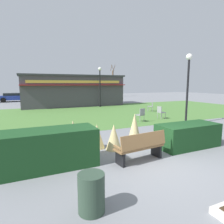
{
  "coord_description": "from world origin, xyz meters",
  "views": [
    {
      "loc": [
        -3.62,
        -4.5,
        2.46
      ],
      "look_at": [
        -0.12,
        3.1,
        1.24
      ],
      "focal_mm": 31.33,
      "sensor_mm": 36.0,
      "label": 1
    }
  ],
  "objects_px": {
    "cafe_chair_east": "(151,106)",
    "parked_car_west_slot": "(14,97)",
    "trash_bin": "(91,193)",
    "cafe_chair_west": "(161,111)",
    "cafe_chair_north": "(141,114)",
    "lamppost_mid": "(188,81)",
    "parked_car_center_slot": "(54,96)",
    "tree_left_bg": "(113,83)",
    "lamppost_far": "(100,82)",
    "food_kiosk": "(73,90)",
    "park_bench": "(141,147)"
  },
  "relations": [
    {
      "from": "parked_car_center_slot",
      "to": "tree_left_bg",
      "type": "bearing_deg",
      "value": 18.71
    },
    {
      "from": "parked_car_center_slot",
      "to": "cafe_chair_east",
      "type": "bearing_deg",
      "value": -69.05
    },
    {
      "from": "cafe_chair_east",
      "to": "parked_car_center_slot",
      "type": "xyz_separation_m",
      "value": [
        -6.06,
        15.83,
        0.12
      ]
    },
    {
      "from": "food_kiosk",
      "to": "parked_car_west_slot",
      "type": "distance_m",
      "value": 10.49
    },
    {
      "from": "cafe_chair_north",
      "to": "cafe_chair_east",
      "type": "bearing_deg",
      "value": 46.88
    },
    {
      "from": "cafe_chair_north",
      "to": "parked_car_center_slot",
      "type": "bearing_deg",
      "value": 97.46
    },
    {
      "from": "park_bench",
      "to": "cafe_chair_west",
      "type": "distance_m",
      "value": 8.0
    },
    {
      "from": "cafe_chair_east",
      "to": "parked_car_center_slot",
      "type": "height_order",
      "value": "parked_car_center_slot"
    },
    {
      "from": "trash_bin",
      "to": "cafe_chair_east",
      "type": "relative_size",
      "value": 0.86
    },
    {
      "from": "lamppost_far",
      "to": "trash_bin",
      "type": "height_order",
      "value": "lamppost_far"
    },
    {
      "from": "cafe_chair_west",
      "to": "parked_car_west_slot",
      "type": "height_order",
      "value": "parked_car_west_slot"
    },
    {
      "from": "cafe_chair_north",
      "to": "parked_car_center_slot",
      "type": "distance_m",
      "value": 19.74
    },
    {
      "from": "cafe_chair_west",
      "to": "cafe_chair_north",
      "type": "bearing_deg",
      "value": -168.35
    },
    {
      "from": "lamppost_mid",
      "to": "cafe_chair_west",
      "type": "relative_size",
      "value": 4.69
    },
    {
      "from": "lamppost_far",
      "to": "food_kiosk",
      "type": "relative_size",
      "value": 0.38
    },
    {
      "from": "cafe_chair_east",
      "to": "parked_car_west_slot",
      "type": "bearing_deg",
      "value": 125.83
    },
    {
      "from": "lamppost_far",
      "to": "cafe_chair_west",
      "type": "relative_size",
      "value": 4.69
    },
    {
      "from": "parked_car_west_slot",
      "to": "food_kiosk",
      "type": "bearing_deg",
      "value": -53.3
    },
    {
      "from": "lamppost_far",
      "to": "tree_left_bg",
      "type": "height_order",
      "value": "tree_left_bg"
    },
    {
      "from": "lamppost_far",
      "to": "food_kiosk",
      "type": "height_order",
      "value": "lamppost_far"
    },
    {
      "from": "park_bench",
      "to": "lamppost_far",
      "type": "bearing_deg",
      "value": 73.67
    },
    {
      "from": "park_bench",
      "to": "lamppost_mid",
      "type": "bearing_deg",
      "value": 33.16
    },
    {
      "from": "cafe_chair_west",
      "to": "food_kiosk",
      "type": "bearing_deg",
      "value": 108.25
    },
    {
      "from": "lamppost_mid",
      "to": "cafe_chair_east",
      "type": "height_order",
      "value": "lamppost_mid"
    },
    {
      "from": "lamppost_far",
      "to": "tree_left_bg",
      "type": "xyz_separation_m",
      "value": [
        8.24,
        14.53,
        -0.01
      ]
    },
    {
      "from": "trash_bin",
      "to": "cafe_chair_west",
      "type": "relative_size",
      "value": 0.86
    },
    {
      "from": "lamppost_far",
      "to": "cafe_chair_west",
      "type": "distance_m",
      "value": 8.87
    },
    {
      "from": "food_kiosk",
      "to": "parked_car_center_slot",
      "type": "distance_m",
      "value": 8.48
    },
    {
      "from": "lamppost_far",
      "to": "parked_car_west_slot",
      "type": "relative_size",
      "value": 0.99
    },
    {
      "from": "lamppost_mid",
      "to": "cafe_chair_west",
      "type": "distance_m",
      "value": 3.05
    },
    {
      "from": "lamppost_far",
      "to": "parked_car_center_slot",
      "type": "xyz_separation_m",
      "value": [
        -3.21,
        10.65,
        -1.99
      ]
    },
    {
      "from": "cafe_chair_west",
      "to": "cafe_chair_east",
      "type": "relative_size",
      "value": 1.0
    },
    {
      "from": "cafe_chair_west",
      "to": "cafe_chair_east",
      "type": "height_order",
      "value": "same"
    },
    {
      "from": "cafe_chair_east",
      "to": "cafe_chair_north",
      "type": "bearing_deg",
      "value": -133.12
    },
    {
      "from": "cafe_chair_north",
      "to": "parked_car_west_slot",
      "type": "height_order",
      "value": "parked_car_west_slot"
    },
    {
      "from": "lamppost_far",
      "to": "park_bench",
      "type": "bearing_deg",
      "value": -106.33
    },
    {
      "from": "tree_left_bg",
      "to": "parked_car_center_slot",
      "type": "bearing_deg",
      "value": -161.29
    },
    {
      "from": "food_kiosk",
      "to": "parked_car_west_slot",
      "type": "height_order",
      "value": "food_kiosk"
    },
    {
      "from": "lamppost_mid",
      "to": "parked_car_west_slot",
      "type": "relative_size",
      "value": 0.99
    },
    {
      "from": "trash_bin",
      "to": "food_kiosk",
      "type": "distance_m",
      "value": 18.88
    },
    {
      "from": "trash_bin",
      "to": "parked_car_west_slot",
      "type": "bearing_deg",
      "value": 94.56
    },
    {
      "from": "parked_car_center_slot",
      "to": "trash_bin",
      "type": "bearing_deg",
      "value": -96.89
    },
    {
      "from": "lamppost_mid",
      "to": "trash_bin",
      "type": "distance_m",
      "value": 9.75
    },
    {
      "from": "cafe_chair_west",
      "to": "parked_car_center_slot",
      "type": "height_order",
      "value": "parked_car_center_slot"
    },
    {
      "from": "lamppost_mid",
      "to": "tree_left_bg",
      "type": "distance_m",
      "value": 26.18
    },
    {
      "from": "food_kiosk",
      "to": "cafe_chair_north",
      "type": "relative_size",
      "value": 12.45
    },
    {
      "from": "lamppost_mid",
      "to": "parked_car_west_slot",
      "type": "bearing_deg",
      "value": 114.96
    },
    {
      "from": "lamppost_far",
      "to": "food_kiosk",
      "type": "bearing_deg",
      "value": 135.65
    },
    {
      "from": "lamppost_far",
      "to": "lamppost_mid",
      "type": "bearing_deg",
      "value": -82.67
    },
    {
      "from": "park_bench",
      "to": "parked_car_center_slot",
      "type": "distance_m",
      "value": 25.07
    }
  ]
}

